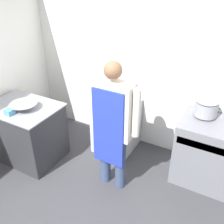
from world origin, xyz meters
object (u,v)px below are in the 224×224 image
at_px(mixing_bowl, 24,106).
at_px(plastic_tub, 10,112).
at_px(fridge_unit, 116,126).
at_px(person_cook, 113,121).
at_px(stove, 213,153).
at_px(stock_pot, 206,107).

bearing_deg(mixing_bowl, plastic_tub, -106.71).
bearing_deg(fridge_unit, mixing_bowl, -138.19).
height_order(fridge_unit, plastic_tub, plastic_tub).
distance_m(fridge_unit, person_cook, 1.02).
height_order(stove, mixing_bowl, mixing_bowl).
bearing_deg(stock_pot, person_cook, -138.21).
relative_size(fridge_unit, mixing_bowl, 2.13).
relative_size(mixing_bowl, plastic_tub, 3.52).
relative_size(person_cook, plastic_tub, 16.30).
height_order(person_cook, plastic_tub, person_cook).
distance_m(mixing_bowl, stock_pot, 2.45).
relative_size(person_cook, mixing_bowl, 4.64).
bearing_deg(person_cook, stove, 32.04).
distance_m(fridge_unit, stock_pot, 1.42).
bearing_deg(mixing_bowl, stove, 19.01).
xyz_separation_m(fridge_unit, stock_pot, (1.26, 0.08, 0.64)).
bearing_deg(plastic_tub, stock_pot, 26.72).
xyz_separation_m(mixing_bowl, plastic_tub, (-0.06, -0.20, -0.01)).
distance_m(mixing_bowl, plastic_tub, 0.21).
bearing_deg(person_cook, mixing_bowl, -173.95).
bearing_deg(stove, plastic_tub, -157.43).
height_order(mixing_bowl, plastic_tub, mixing_bowl).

